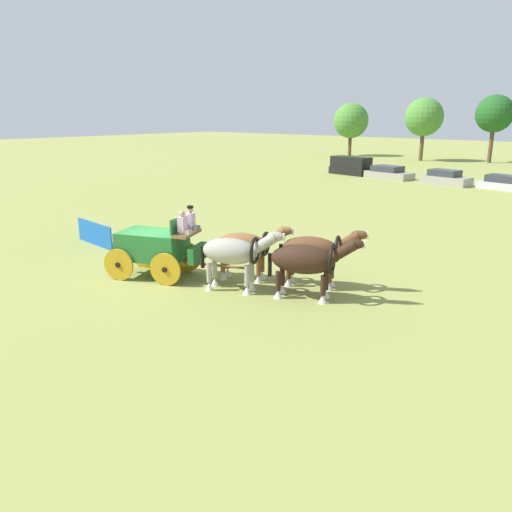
# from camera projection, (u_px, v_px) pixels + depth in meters

# --- Properties ---
(ground_plane) EXTENTS (220.00, 220.00, 0.00)m
(ground_plane) POSITION_uv_depth(u_px,v_px,m) (154.00, 276.00, 19.78)
(ground_plane) COLOR olive
(show_wagon) EXTENTS (5.36, 3.00, 2.77)m
(show_wagon) POSITION_uv_depth(u_px,v_px,m) (156.00, 246.00, 19.41)
(show_wagon) COLOR #236B2D
(show_wagon) RESTS_ON ground
(draft_horse_rear_near) EXTENTS (2.93, 1.66, 2.17)m
(draft_horse_rear_near) POSITION_uv_depth(u_px,v_px,m) (246.00, 246.00, 18.97)
(draft_horse_rear_near) COLOR brown
(draft_horse_rear_near) RESTS_ON ground
(draft_horse_rear_off) EXTENTS (2.96, 1.70, 2.26)m
(draft_horse_rear_off) POSITION_uv_depth(u_px,v_px,m) (234.00, 253.00, 17.76)
(draft_horse_rear_off) COLOR #9E998E
(draft_horse_rear_off) RESTS_ON ground
(draft_horse_lead_near) EXTENTS (3.04, 1.73, 2.20)m
(draft_horse_lead_near) POSITION_uv_depth(u_px,v_px,m) (315.00, 251.00, 18.20)
(draft_horse_lead_near) COLOR brown
(draft_horse_lead_near) RESTS_ON ground
(draft_horse_lead_off) EXTENTS (3.12, 1.79, 2.20)m
(draft_horse_lead_off) POSITION_uv_depth(u_px,v_px,m) (307.00, 261.00, 17.01)
(draft_horse_lead_off) COLOR #331E14
(draft_horse_lead_off) RESTS_ON ground
(parked_vehicle_a) EXTENTS (4.53, 2.49, 1.80)m
(parked_vehicle_a) POSITION_uv_depth(u_px,v_px,m) (351.00, 166.00, 51.90)
(parked_vehicle_a) COLOR black
(parked_vehicle_a) RESTS_ON ground
(parked_vehicle_b) EXTENTS (4.76, 2.65, 1.21)m
(parked_vehicle_b) POSITION_uv_depth(u_px,v_px,m) (388.00, 173.00, 48.84)
(parked_vehicle_b) COLOR gray
(parked_vehicle_b) RESTS_ON ground
(parked_vehicle_c) EXTENTS (4.35, 2.37, 1.30)m
(parked_vehicle_c) POSITION_uv_depth(u_px,v_px,m) (446.00, 178.00, 44.54)
(parked_vehicle_c) COLOR gray
(parked_vehicle_c) RESTS_ON ground
(parked_vehicle_d) EXTENTS (4.46, 2.44, 1.17)m
(parked_vehicle_d) POSITION_uv_depth(u_px,v_px,m) (505.00, 183.00, 41.77)
(parked_vehicle_d) COLOR silver
(parked_vehicle_d) RESTS_ON ground
(tree_a) EXTENTS (4.98, 4.98, 7.48)m
(tree_a) POSITION_uv_depth(u_px,v_px,m) (351.00, 121.00, 73.38)
(tree_a) COLOR brown
(tree_a) RESTS_ON ground
(tree_b) EXTENTS (4.89, 4.89, 8.02)m
(tree_b) POSITION_uv_depth(u_px,v_px,m) (424.00, 117.00, 65.59)
(tree_b) COLOR brown
(tree_b) RESTS_ON ground
(tree_c) EXTENTS (4.56, 4.56, 8.27)m
(tree_c) POSITION_uv_depth(u_px,v_px,m) (495.00, 114.00, 62.64)
(tree_c) COLOR brown
(tree_c) RESTS_ON ground
(sponsor_banner) EXTENTS (3.19, 0.35, 1.10)m
(sponsor_banner) POSITION_uv_depth(u_px,v_px,m) (95.00, 234.00, 24.23)
(sponsor_banner) COLOR #1959B2
(sponsor_banner) RESTS_ON ground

